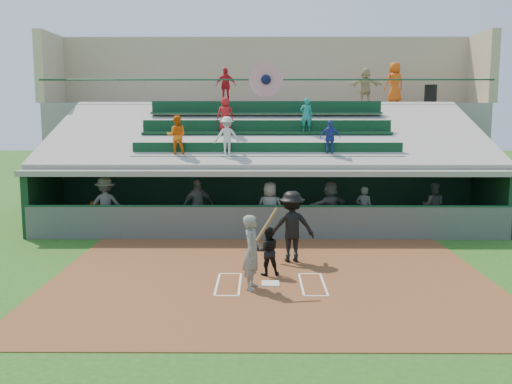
{
  "coord_description": "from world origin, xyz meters",
  "views": [
    {
      "loc": [
        -0.26,
        -13.44,
        4.16
      ],
      "look_at": [
        -0.38,
        3.5,
        1.8
      ],
      "focal_mm": 40.0,
      "sensor_mm": 36.0,
      "label": 1
    }
  ],
  "objects_px": {
    "home_plate": "(271,283)",
    "water_cooler": "(96,207)",
    "batter_at_plate": "(252,252)",
    "white_table": "(98,222)",
    "trash_bin": "(431,94)",
    "catcher": "(267,251)"
  },
  "relations": [
    {
      "from": "batter_at_plate",
      "to": "water_cooler",
      "type": "distance_m",
      "value": 8.61
    },
    {
      "from": "water_cooler",
      "to": "catcher",
      "type": "bearing_deg",
      "value": -42.4
    },
    {
      "from": "catcher",
      "to": "home_plate",
      "type": "bearing_deg",
      "value": 85.37
    },
    {
      "from": "water_cooler",
      "to": "trash_bin",
      "type": "xyz_separation_m",
      "value": [
        13.63,
        7.12,
        4.15
      ]
    },
    {
      "from": "home_plate",
      "to": "batter_at_plate",
      "type": "relative_size",
      "value": 0.22
    },
    {
      "from": "batter_at_plate",
      "to": "white_table",
      "type": "relative_size",
      "value": 2.72
    },
    {
      "from": "batter_at_plate",
      "to": "trash_bin",
      "type": "distance_m",
      "value": 16.42
    },
    {
      "from": "home_plate",
      "to": "white_table",
      "type": "xyz_separation_m",
      "value": [
        -5.96,
        6.23,
        0.32
      ]
    },
    {
      "from": "home_plate",
      "to": "water_cooler",
      "type": "height_order",
      "value": "water_cooler"
    },
    {
      "from": "batter_at_plate",
      "to": "white_table",
      "type": "distance_m",
      "value": 8.62
    },
    {
      "from": "catcher",
      "to": "batter_at_plate",
      "type": "bearing_deg",
      "value": 62.7
    },
    {
      "from": "water_cooler",
      "to": "white_table",
      "type": "bearing_deg",
      "value": 33.47
    },
    {
      "from": "white_table",
      "to": "trash_bin",
      "type": "xyz_separation_m",
      "value": [
        13.59,
        7.09,
        4.67
      ]
    },
    {
      "from": "white_table",
      "to": "trash_bin",
      "type": "height_order",
      "value": "trash_bin"
    },
    {
      "from": "home_plate",
      "to": "water_cooler",
      "type": "xyz_separation_m",
      "value": [
        -5.99,
        6.21,
        0.84
      ]
    },
    {
      "from": "batter_at_plate",
      "to": "trash_bin",
      "type": "xyz_separation_m",
      "value": [
        8.08,
        13.7,
        4.11
      ]
    },
    {
      "from": "home_plate",
      "to": "white_table",
      "type": "height_order",
      "value": "white_table"
    },
    {
      "from": "batter_at_plate",
      "to": "white_table",
      "type": "bearing_deg",
      "value": 129.87
    },
    {
      "from": "white_table",
      "to": "catcher",
      "type": "bearing_deg",
      "value": -62.81
    },
    {
      "from": "home_plate",
      "to": "catcher",
      "type": "bearing_deg",
      "value": 94.77
    },
    {
      "from": "catcher",
      "to": "white_table",
      "type": "relative_size",
      "value": 1.76
    },
    {
      "from": "batter_at_plate",
      "to": "catcher",
      "type": "bearing_deg",
      "value": 72.1
    }
  ]
}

